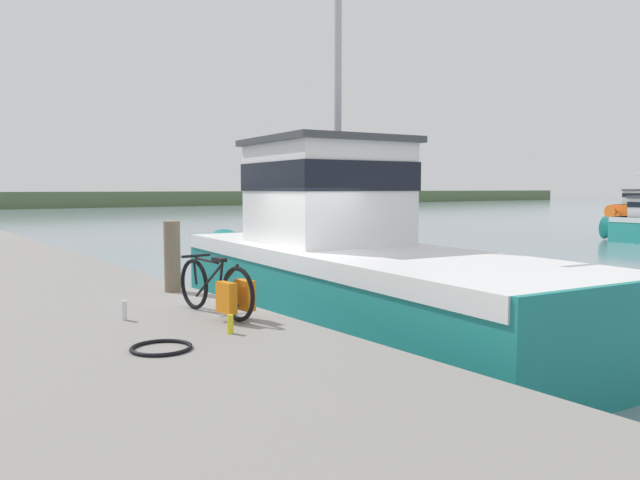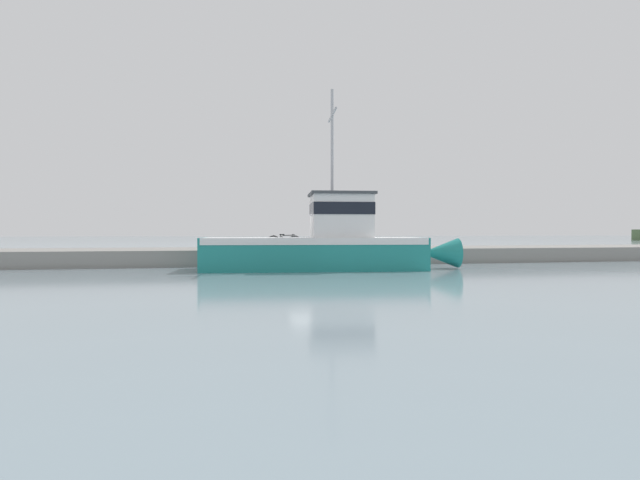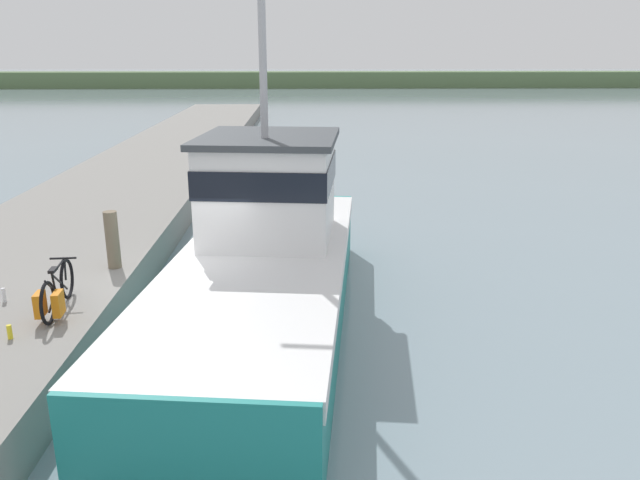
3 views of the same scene
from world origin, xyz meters
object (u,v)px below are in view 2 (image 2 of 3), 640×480
(fishing_boat_main, at_px, (326,243))
(water_bottle_on_curb, at_px, (262,247))
(bicycle_touring, at_px, (281,242))
(water_bottle_by_bike, at_px, (289,246))
(mooring_post, at_px, (327,238))

(fishing_boat_main, relative_size, water_bottle_on_curb, 52.57)
(fishing_boat_main, xyz_separation_m, bicycle_touring, (-3.37, -1.61, -0.05))
(fishing_boat_main, relative_size, water_bottle_by_bike, 46.57)
(water_bottle_by_bike, xyz_separation_m, water_bottle_on_curb, (0.75, -1.47, -0.01))
(bicycle_touring, relative_size, water_bottle_by_bike, 7.19)
(bicycle_touring, distance_m, water_bottle_on_curb, 1.02)
(fishing_boat_main, xyz_separation_m, mooring_post, (-3.08, 0.69, 0.17))
(bicycle_touring, bearing_deg, water_bottle_on_curb, -116.42)
(fishing_boat_main, height_order, water_bottle_on_curb, fishing_boat_main)
(fishing_boat_main, bearing_deg, mooring_post, 173.34)
(bicycle_touring, relative_size, water_bottle_on_curb, 8.11)
(bicycle_touring, xyz_separation_m, water_bottle_on_curb, (-0.36, -0.92, -0.25))
(mooring_post, height_order, water_bottle_on_curb, mooring_post)
(fishing_boat_main, bearing_deg, water_bottle_by_bike, -160.63)
(fishing_boat_main, height_order, water_bottle_by_bike, fishing_boat_main)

